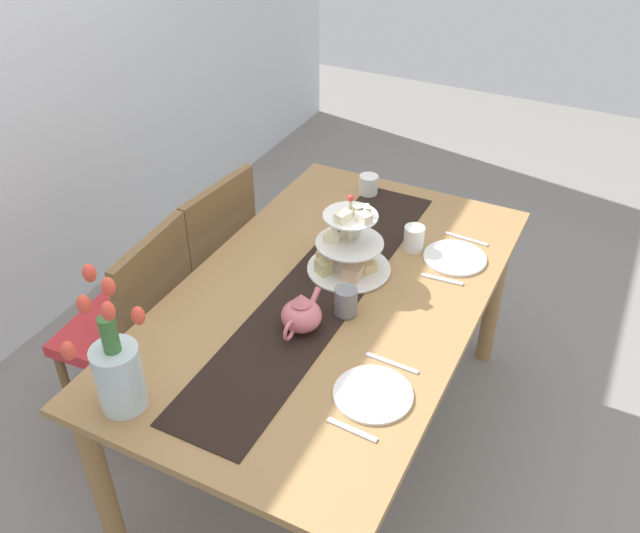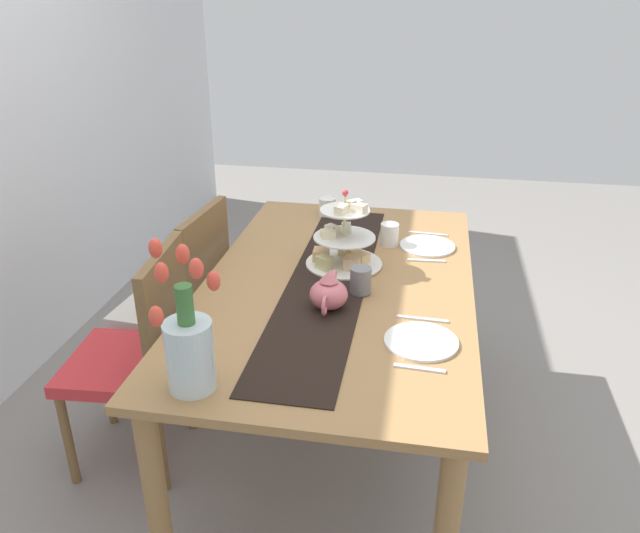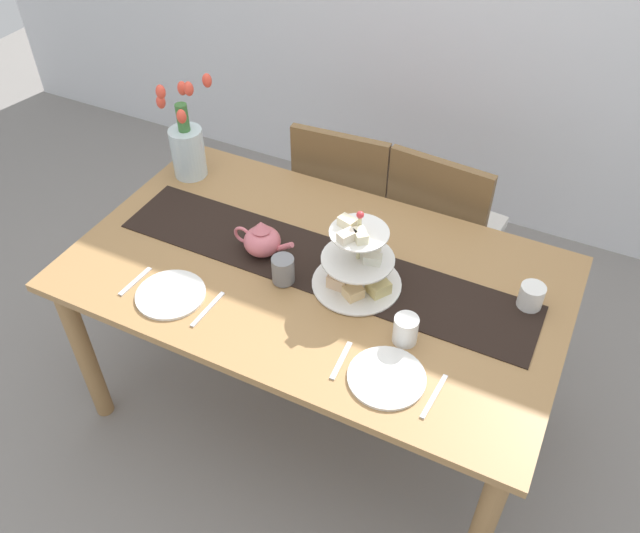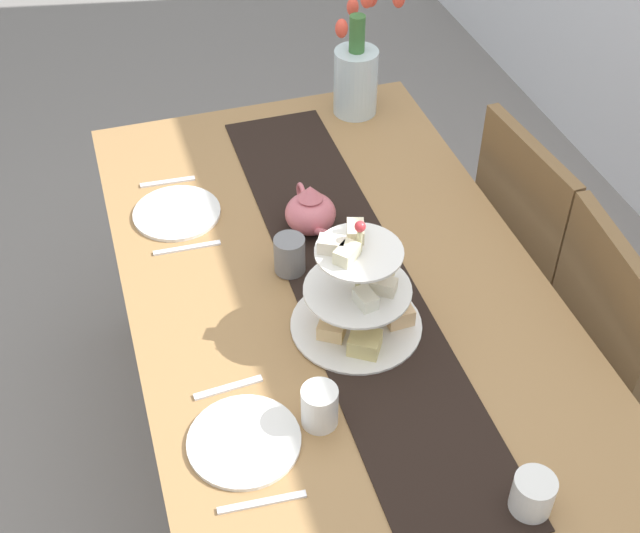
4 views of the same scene
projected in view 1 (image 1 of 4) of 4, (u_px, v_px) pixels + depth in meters
ground_plane at (329, 440)px, 2.78m from camera, size 8.00×8.00×0.00m
dining_table at (330, 315)px, 2.40m from camera, size 1.68×0.99×0.76m
chair_left at (136, 323)px, 2.60m from camera, size 0.45×0.45×0.91m
chair_right at (203, 262)px, 2.93m from camera, size 0.45×0.45×0.91m
table_runner at (321, 290)px, 2.35m from camera, size 1.50×0.28×0.00m
tiered_cake_stand at (348, 249)px, 2.40m from camera, size 0.30×0.30×0.30m
teapot at (301, 315)px, 2.15m from camera, size 0.24×0.13×0.14m
tulip_vase at (117, 368)px, 1.85m from camera, size 0.22×0.20×0.41m
cream_jug at (368, 185)px, 2.87m from camera, size 0.08×0.08×0.08m
dinner_plate_left at (373, 394)px, 1.95m from camera, size 0.23×0.23×0.01m
fork_left at (352, 430)px, 1.84m from camera, size 0.02×0.15×0.01m
knife_left at (392, 363)px, 2.06m from camera, size 0.02×0.17×0.01m
dinner_plate_right at (455, 258)px, 2.50m from camera, size 0.23×0.23×0.01m
fork_right at (442, 279)px, 2.40m from camera, size 0.03×0.15×0.01m
knife_right at (466, 239)px, 2.61m from camera, size 0.03×0.17×0.01m
mug_grey at (346, 301)px, 2.22m from camera, size 0.08×0.08×0.09m
mug_white_text at (414, 238)px, 2.53m from camera, size 0.08×0.08×0.09m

